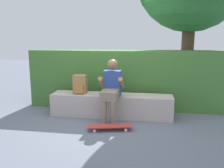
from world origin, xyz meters
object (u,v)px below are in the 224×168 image
Objects in this scene: bench_main at (111,105)px; skateboard_near_person at (110,126)px; backpack_on_bench at (80,85)px; person_skater at (111,88)px.

bench_main is 0.83m from skateboard_near_person.
bench_main is 3.10× the size of skateboard_near_person.
backpack_on_bench is (-0.68, -0.01, 0.43)m from bench_main.
person_skater reaches higher than backpack_on_bench.
backpack_on_bench reaches higher than bench_main.
skateboard_near_person is 1.27m from backpack_on_bench.
backpack_on_bench is (-0.79, 0.80, 0.59)m from skateboard_near_person.
person_skater is 0.74m from backpack_on_bench.
backpack_on_bench is at bearing -179.20° from bench_main.
skateboard_near_person is (0.07, -0.59, -0.59)m from person_skater.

